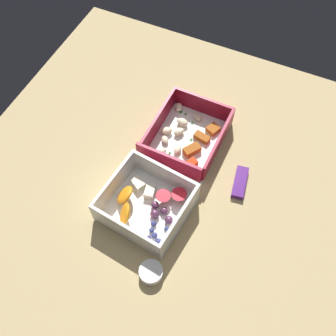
# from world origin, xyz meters

# --- Properties ---
(table_surface) EXTENTS (0.80, 0.80, 0.02)m
(table_surface) POSITION_xyz_m (0.00, 0.00, 0.01)
(table_surface) COLOR tan
(table_surface) RESTS_ON ground
(pasta_container) EXTENTS (0.17, 0.15, 0.05)m
(pasta_container) POSITION_xyz_m (-0.10, 0.01, 0.04)
(pasta_container) COLOR white
(pasta_container) RESTS_ON table_surface
(fruit_bowl) EXTENTS (0.16, 0.17, 0.06)m
(fruit_bowl) POSITION_xyz_m (0.08, -0.00, 0.04)
(fruit_bowl) COLOR white
(fruit_bowl) RESTS_ON table_surface
(candy_bar) EXTENTS (0.07, 0.03, 0.01)m
(candy_bar) POSITION_xyz_m (-0.04, 0.14, 0.03)
(candy_bar) COLOR #51197A
(candy_bar) RESTS_ON table_surface
(paper_cup_liner) EXTENTS (0.04, 0.04, 0.02)m
(paper_cup_liner) POSITION_xyz_m (0.19, 0.06, 0.03)
(paper_cup_liner) COLOR white
(paper_cup_liner) RESTS_ON table_surface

